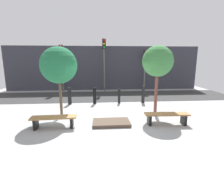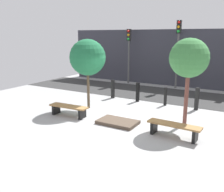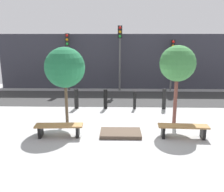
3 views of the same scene
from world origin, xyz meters
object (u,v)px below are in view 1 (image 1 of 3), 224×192
at_px(bench_right, 167,116).
at_px(traffic_light_west, 62,60).
at_px(bench_left, 54,120).
at_px(bollard_right, 143,95).
at_px(tree_behind_left_bench, 59,65).
at_px(tree_behind_right_bench, 158,62).
at_px(bollard_left, 95,96).
at_px(bollard_far_left, 70,96).
at_px(bollard_center, 119,96).
at_px(traffic_light_mid_west, 104,56).
at_px(traffic_light_mid_east, 145,63).
at_px(planter_bed, 111,123).

xyz_separation_m(bench_right, traffic_light_west, (-5.56, 7.81, 2.21)).
bearing_deg(bench_right, traffic_light_west, 128.32).
distance_m(bench_left, bollard_right, 5.67).
distance_m(tree_behind_left_bench, tree_behind_right_bench, 4.42).
bearing_deg(bollard_left, bollard_right, 0.00).
xyz_separation_m(bollard_far_left, bollard_center, (2.90, 0.00, -0.06)).
xyz_separation_m(bollard_far_left, bollard_right, (4.35, 0.00, 0.02)).
bearing_deg(bollard_far_left, tree_behind_right_bench, -26.43).
height_order(bollard_right, traffic_light_mid_west, traffic_light_mid_west).
bearing_deg(bollard_center, bollard_far_left, 180.00).
relative_size(bollard_right, traffic_light_mid_east, 0.31).
relative_size(tree_behind_left_bench, bollard_right, 3.09).
height_order(bench_right, traffic_light_mid_west, traffic_light_mid_west).
xyz_separation_m(bench_left, tree_behind_right_bench, (4.42, 1.42, 2.15)).
bearing_deg(bollard_right, traffic_light_mid_west, 117.30).
relative_size(planter_bed, traffic_light_west, 0.40).
bearing_deg(planter_bed, bollard_left, 102.04).
distance_m(bollard_left, traffic_light_mid_west, 4.88).
height_order(bollard_center, traffic_light_west, traffic_light_west).
bearing_deg(traffic_light_mid_east, tree_behind_right_bench, -100.10).
bearing_deg(traffic_light_west, bench_right, -54.55).
distance_m(bench_right, tree_behind_left_bench, 5.05).
relative_size(traffic_light_mid_west, traffic_light_mid_east, 1.26).
bearing_deg(traffic_light_mid_west, bollard_center, -80.24).
bearing_deg(tree_behind_right_bench, traffic_light_west, 131.02).
distance_m(bench_left, traffic_light_mid_east, 9.78).
relative_size(planter_bed, tree_behind_left_bench, 0.48).
bearing_deg(bollard_right, bollard_left, 180.00).
relative_size(tree_behind_right_bench, traffic_light_mid_west, 0.77).
distance_m(bench_left, tree_behind_left_bench, 2.44).
height_order(tree_behind_right_bench, traffic_light_mid_east, traffic_light_mid_east).
relative_size(bollard_left, bollard_right, 0.95).
xyz_separation_m(bench_right, traffic_light_mid_east, (1.14, 7.81, 1.96)).
bearing_deg(tree_behind_left_bench, bench_right, -17.79).
relative_size(bollard_far_left, bollard_center, 1.13).
xyz_separation_m(planter_bed, traffic_light_west, (-3.35, 7.61, 2.48)).
bearing_deg(planter_bed, traffic_light_mid_west, 90.00).
relative_size(bench_left, traffic_light_west, 0.47).
height_order(tree_behind_left_bench, traffic_light_mid_west, traffic_light_mid_west).
distance_m(bollard_far_left, traffic_light_mid_west, 5.29).
height_order(planter_bed, traffic_light_mid_east, traffic_light_mid_east).
distance_m(bollard_far_left, bollard_left, 1.45).
distance_m(tree_behind_right_bench, traffic_light_mid_east, 6.49).
bearing_deg(traffic_light_west, traffic_light_mid_west, 0.02).
height_order(bench_right, tree_behind_right_bench, tree_behind_right_bench).
xyz_separation_m(planter_bed, bollard_left, (-0.72, 3.40, 0.42)).
bearing_deg(bench_left, bollard_left, 64.70).
xyz_separation_m(tree_behind_left_bench, traffic_light_west, (-1.14, 6.39, 0.23)).
relative_size(bollard_center, bollard_right, 0.85).
height_order(bench_right, traffic_light_mid_east, traffic_light_mid_east).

